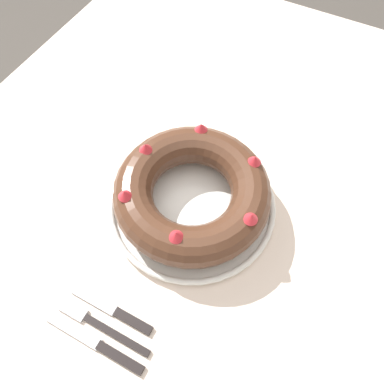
{
  "coord_description": "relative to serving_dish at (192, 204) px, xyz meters",
  "views": [
    {
      "loc": [
        -0.3,
        -0.14,
        1.46
      ],
      "look_at": [
        0.03,
        0.03,
        0.83
      ],
      "focal_mm": 35.0,
      "sensor_mm": 36.0,
      "label": 1
    }
  ],
  "objects": [
    {
      "name": "serving_dish",
      "position": [
        0.0,
        0.0,
        0.0
      ],
      "size": [
        0.34,
        0.34,
        0.02
      ],
      "color": "white",
      "rests_on": "dining_table"
    },
    {
      "name": "bundt_cake",
      "position": [
        0.0,
        0.0,
        0.05
      ],
      "size": [
        0.31,
        0.31,
        0.09
      ],
      "color": "#4C2D1E",
      "rests_on": "serving_dish"
    },
    {
      "name": "ground_plane",
      "position": [
        -0.03,
        -0.03,
        -0.78
      ],
      "size": [
        8.0,
        8.0,
        0.0
      ],
      "primitive_type": "plane",
      "color": "#4C4742"
    },
    {
      "name": "serving_knife",
      "position": [
        -0.31,
        0.01,
        -0.01
      ],
      "size": [
        0.02,
        0.2,
        0.01
      ],
      "rotation": [
        0.0,
        0.0,
        -0.04
      ],
      "color": "black",
      "rests_on": "dining_table"
    },
    {
      "name": "dining_table",
      "position": [
        -0.03,
        -0.03,
        -0.08
      ],
      "size": [
        1.59,
        1.27,
        0.77
      ],
      "color": "beige",
      "rests_on": "ground_plane"
    },
    {
      "name": "fork",
      "position": [
        -0.29,
        0.04,
        -0.01
      ],
      "size": [
        0.02,
        0.19,
        0.01
      ],
      "rotation": [
        0.0,
        0.0,
        0.06
      ],
      "color": "black",
      "rests_on": "dining_table"
    },
    {
      "name": "cake_knife",
      "position": [
        -0.25,
        0.02,
        -0.01
      ],
      "size": [
        0.02,
        0.17,
        0.01
      ],
      "rotation": [
        0.0,
        0.0,
        -0.08
      ],
      "color": "black",
      "rests_on": "dining_table"
    }
  ]
}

